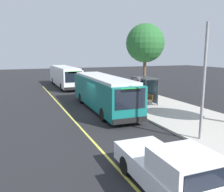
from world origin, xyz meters
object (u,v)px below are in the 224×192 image
(pickup_truck, at_px, (171,172))
(route_sign_post, at_px, (139,88))
(transit_bus_main, at_px, (103,91))
(waiting_bench, at_px, (147,99))
(pedestrian_commuter, at_px, (130,93))
(transit_bus_second, at_px, (65,76))

(pickup_truck, distance_m, route_sign_post, 12.41)
(transit_bus_main, distance_m, waiting_bench, 4.62)
(transit_bus_main, xyz_separation_m, pedestrian_commuter, (-1.09, 3.23, -0.50))
(pedestrian_commuter, bearing_deg, waiting_bench, 51.78)
(transit_bus_second, height_order, pickup_truck, transit_bus_second)
(waiting_bench, bearing_deg, route_sign_post, -48.16)
(route_sign_post, bearing_deg, waiting_bench, 131.84)
(transit_bus_second, relative_size, pedestrian_commuter, 7.03)
(pickup_truck, height_order, waiting_bench, pickup_truck)
(pickup_truck, relative_size, waiting_bench, 3.40)
(transit_bus_second, xyz_separation_m, pedestrian_commuter, (14.71, 3.42, -0.50))
(transit_bus_main, height_order, pedestrian_commuter, transit_bus_main)
(waiting_bench, bearing_deg, pickup_truck, -27.47)
(transit_bus_main, bearing_deg, route_sign_post, 59.63)
(pedestrian_commuter, bearing_deg, transit_bus_second, -166.92)
(transit_bus_second, xyz_separation_m, pickup_truck, (28.71, -2.05, -0.76))
(transit_bus_second, relative_size, pickup_truck, 2.18)
(transit_bus_second, bearing_deg, waiting_bench, 16.66)
(pedestrian_commuter, bearing_deg, pickup_truck, -21.31)
(transit_bus_main, relative_size, pickup_truck, 2.11)
(pickup_truck, xyz_separation_m, pedestrian_commuter, (-14.00, 5.46, 0.26))
(waiting_bench, distance_m, route_sign_post, 2.80)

